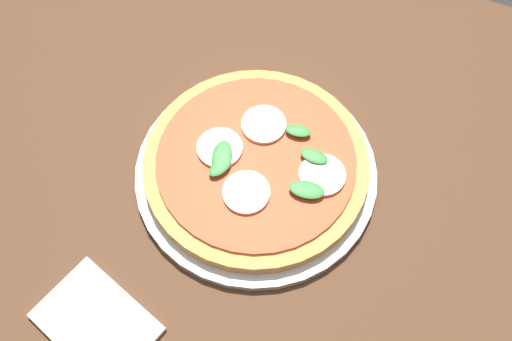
# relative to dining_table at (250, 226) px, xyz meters

# --- Properties ---
(ground_plane) EXTENTS (6.00, 6.00, 0.00)m
(ground_plane) POSITION_rel_dining_table_xyz_m (0.00, 0.00, -0.64)
(ground_plane) COLOR #2D2B28
(dining_table) EXTENTS (1.53, 0.92, 0.73)m
(dining_table) POSITION_rel_dining_table_xyz_m (0.00, 0.00, 0.00)
(dining_table) COLOR #4C301E
(dining_table) RESTS_ON ground_plane
(serving_tray) EXTENTS (0.31, 0.31, 0.01)m
(serving_tray) POSITION_rel_dining_table_xyz_m (-0.01, 0.04, 0.10)
(serving_tray) COLOR silver
(serving_tray) RESTS_ON dining_table
(pizza) EXTENTS (0.28, 0.28, 0.03)m
(pizza) POSITION_rel_dining_table_xyz_m (-0.01, 0.04, 0.11)
(pizza) COLOR tan
(pizza) RESTS_ON serving_tray
(napkin) EXTENTS (0.15, 0.12, 0.01)m
(napkin) POSITION_rel_dining_table_xyz_m (-0.09, -0.21, 0.09)
(napkin) COLOR white
(napkin) RESTS_ON dining_table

